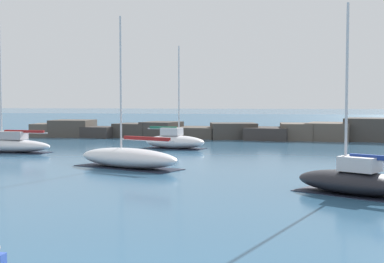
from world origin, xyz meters
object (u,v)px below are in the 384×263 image
at_px(sailboat_moored_3, 174,141).
at_px(sailboat_moored_1, 128,158).
at_px(sailboat_moored_5, 8,144).
at_px(sailboat_moored_4, 354,180).

bearing_deg(sailboat_moored_3, sailboat_moored_1, -89.38).
height_order(sailboat_moored_1, sailboat_moored_5, sailboat_moored_5).
relative_size(sailboat_moored_1, sailboat_moored_4, 1.11).
bearing_deg(sailboat_moored_4, sailboat_moored_3, 121.35).
distance_m(sailboat_moored_1, sailboat_moored_3, 13.67).
bearing_deg(sailboat_moored_1, sailboat_moored_4, -29.86).
relative_size(sailboat_moored_1, sailboat_moored_5, 0.88).
bearing_deg(sailboat_moored_4, sailboat_moored_1, 150.14).
relative_size(sailboat_moored_1, sailboat_moored_3, 1.05).
bearing_deg(sailboat_moored_1, sailboat_moored_5, 147.77).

